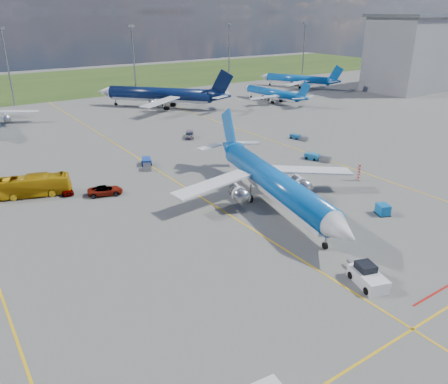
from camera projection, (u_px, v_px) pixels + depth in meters
ground at (271, 241)px, 54.81m from camera, size 400.00×400.00×0.00m
grass_strip at (23, 86)px, 169.49m from camera, size 400.00×80.00×0.01m
taxiway_lines at (169, 177)px, 76.08m from camera, size 60.25×160.00×0.02m
floodlight_masts at (75, 59)px, 139.31m from camera, size 202.20×0.50×22.70m
terminal_building at (421, 52)px, 158.00m from camera, size 42.00×22.00×26.00m
warning_post at (359, 172)px, 73.85m from camera, size 0.50×0.50×3.00m
bg_jet_n at (161, 108)px, 130.64m from camera, size 54.26×55.06×11.51m
bg_jet_ne at (272, 102)px, 139.51m from camera, size 25.35×31.86×7.86m
bg_jet_ene at (297, 88)px, 165.77m from camera, size 37.70×41.67×8.90m
main_airliner at (273, 206)px, 64.76m from camera, size 39.80×47.16×10.79m
pushback_tug at (367, 277)px, 45.84m from camera, size 3.60×6.40×2.14m
uld_container at (383, 209)px, 61.69m from camera, size 2.14×2.33×1.50m
apron_bus at (30, 186)px, 67.48m from camera, size 12.38×6.51×3.37m
service_car_a at (65, 189)px, 68.97m from camera, size 1.79×4.32×1.46m
service_car_b at (105, 190)px, 68.28m from camera, size 5.83×3.90×1.49m
service_car_c at (190, 135)px, 99.27m from camera, size 4.15×5.01×1.37m
baggage_tug_w at (317, 157)px, 84.45m from camera, size 3.12×5.22×1.14m
baggage_tug_c at (147, 164)px, 80.92m from camera, size 3.46×5.67×1.24m
baggage_tug_e at (298, 137)px, 98.27m from camera, size 2.10×4.46×0.97m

